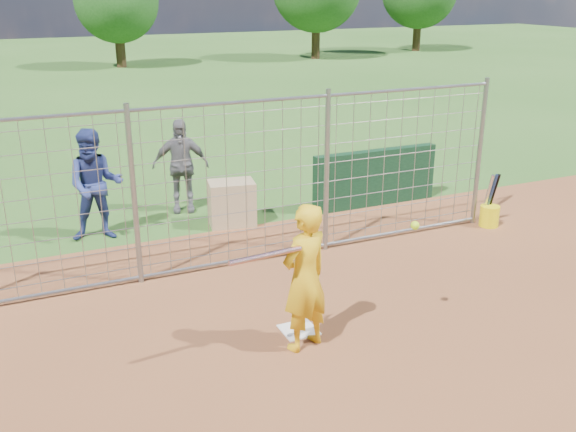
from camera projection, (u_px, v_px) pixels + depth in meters
name	position (u px, v px, depth m)	size (l,w,h in m)	color
ground	(292.00, 323.00, 8.17)	(100.00, 100.00, 0.00)	#2D591E
home_plate	(299.00, 330.00, 8.00)	(0.43, 0.43, 0.02)	silver
dugout_wall	(375.00, 178.00, 12.38)	(2.60, 0.20, 1.10)	#11381E
batter	(305.00, 278.00, 7.35)	(0.66, 0.43, 1.80)	yellow
bystander_a	(96.00, 185.00, 10.59)	(0.92, 0.72, 1.89)	navy
bystander_b	(181.00, 166.00, 11.95)	(1.04, 0.43, 1.77)	slate
equipment_bin	(232.00, 203.00, 11.42)	(0.80, 0.55, 0.80)	tan
equipment_in_play	(305.00, 248.00, 7.02)	(2.36, 0.16, 0.15)	silver
bucket_with_bats	(489.00, 213.00, 11.39)	(0.34, 0.35, 0.97)	#FCE90D
backstop_fence	(236.00, 187.00, 9.46)	(9.08, 0.08, 2.60)	gray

